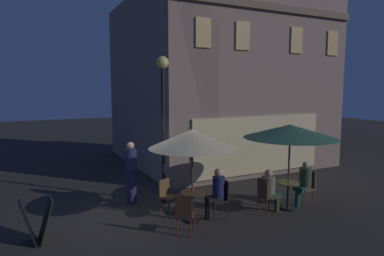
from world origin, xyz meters
The scene contains 17 objects.
ground_plane centered at (0.00, 0.00, 0.00)m, with size 60.00×60.00×0.00m, color #2E2A26.
cafe_building centered at (4.01, 3.80, 3.53)m, with size 7.89×7.84×7.07m.
street_lamp_near_corner centered at (0.99, 0.51, 3.04)m, with size 0.35×0.35×4.19m.
menu_sandwich_board centered at (-2.42, -0.70, 0.48)m, with size 0.68×0.58×0.92m.
cafe_table_0 centered at (3.81, -1.56, 0.50)m, with size 0.60×0.60×0.76m.
cafe_table_1 centered at (1.09, -1.14, 0.50)m, with size 0.62×0.62×0.75m.
patio_umbrella_0 centered at (3.81, -1.56, 2.15)m, with size 2.49×2.49×2.34m.
patio_umbrella_1 centered at (1.09, -1.14, 2.08)m, with size 2.14×2.14×2.32m.
cafe_chair_0 centered at (4.60, -1.48, 0.58)m, with size 0.46×0.46×0.97m.
cafe_chair_1 centered at (3.03, -1.56, 0.57)m, with size 0.41×0.41×0.94m.
cafe_chair_2 centered at (1.88, -1.25, 0.58)m, with size 0.47×0.47×0.98m.
cafe_chair_3 centered at (0.71, -0.37, 0.55)m, with size 0.52×0.52×0.91m.
cafe_chair_4 centered at (0.57, -1.79, 0.57)m, with size 0.54×0.54×0.96m.
patron_seated_0 centered at (4.45, -1.50, 0.70)m, with size 0.54×0.37×1.25m.
patron_seated_1 centered at (3.17, -1.56, 0.68)m, with size 0.55×0.36×1.19m.
patron_seated_2 centered at (1.73, -1.23, 0.73)m, with size 0.52×0.36×1.30m.
patron_standing_3 centered at (0.11, 0.79, 0.91)m, with size 0.33×0.33×1.80m.
Camera 1 is at (-2.55, -8.37, 3.30)m, focal length 31.52 mm.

